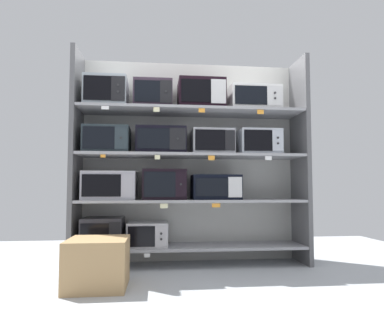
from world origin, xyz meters
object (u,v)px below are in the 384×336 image
Objects in this scene: microwave_2 at (110,186)px; microwave_8 at (258,143)px; microwave_11 at (201,96)px; microwave_12 at (253,100)px; microwave_7 at (212,143)px; shipping_carton at (98,263)px; microwave_0 at (103,232)px; microwave_1 at (148,234)px; microwave_4 at (216,187)px; microwave_6 at (161,141)px; microwave_10 at (153,95)px; microwave_5 at (107,140)px; microwave_9 at (107,93)px; microwave_3 at (164,185)px.

microwave_2 is 1.22× the size of microwave_8.
microwave_12 is (0.62, -0.00, -0.03)m from microwave_11.
microwave_11 is at bearing 179.99° from microwave_12.
shipping_carton is at bearing -145.85° from microwave_7.
microwave_2 is at bearing -0.08° from microwave_0.
microwave_2 reaches higher than microwave_1.
microwave_11 reaches higher than microwave_12.
microwave_6 is at bearing -179.99° from microwave_4.
microwave_10 is 0.54m from microwave_11.
shipping_carton is at bearing -86.44° from microwave_5.
microwave_0 is 0.82× the size of microwave_11.
microwave_9 is at bearing 179.61° from microwave_5.
microwave_0 is at bearing 179.99° from microwave_8.
microwave_5 is 0.90× the size of microwave_6.
microwave_3 is 1.02× the size of microwave_8.
microwave_1 is at bearing -179.97° from microwave_11.
microwave_10 is at bearing -0.00° from microwave_2.
microwave_12 reaches higher than microwave_2.
microwave_4 is 1.07× the size of shipping_carton.
microwave_7 is (1.20, -0.00, 0.99)m from microwave_0.
microwave_2 is 1.17m from microwave_4.
microwave_9 is 1.86m from shipping_carton.
microwave_6 is 0.80m from microwave_9.
microwave_6 is at bearing 0.02° from microwave_10.
microwave_7 is 0.54m from microwave_8.
microwave_6 is at bearing 0.02° from microwave_9.
microwave_9 reaches higher than microwave_4.
shipping_carton is at bearing -89.32° from microwave_2.
microwave_7 reaches higher than microwave_3.
microwave_11 is at bearing 179.85° from microwave_7.
microwave_0 is 0.76× the size of microwave_2.
microwave_8 is at bearing -0.01° from microwave_10.
microwave_5 is 1.70m from microwave_8.
microwave_9 is (-0.02, 0.00, 0.53)m from microwave_5.
microwave_5 is (-0.04, -0.00, 0.50)m from microwave_2.
microwave_7 is at bearing -0.01° from microwave_2.
microwave_1 is at bearing -179.99° from microwave_3.
microwave_1 is at bearing -0.05° from microwave_0.
shipping_carton is (-0.40, -0.76, -0.14)m from microwave_1.
microwave_4 is 1.53m from shipping_carton.
shipping_carton is (0.01, -0.76, -0.67)m from microwave_2.
microwave_8 is 1.31m from microwave_10.
microwave_1 is 1.12m from microwave_5.
microwave_9 is at bearing 179.99° from microwave_8.
microwave_4 is 1.16× the size of microwave_7.
microwave_4 is (0.58, 0.00, -0.03)m from microwave_3.
microwave_1 is at bearing -0.02° from microwave_9.
microwave_2 is at bearing 0.15° from microwave_9.
microwave_10 is (0.53, -0.00, 1.52)m from microwave_0.
microwave_8 is 0.81× the size of microwave_12.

